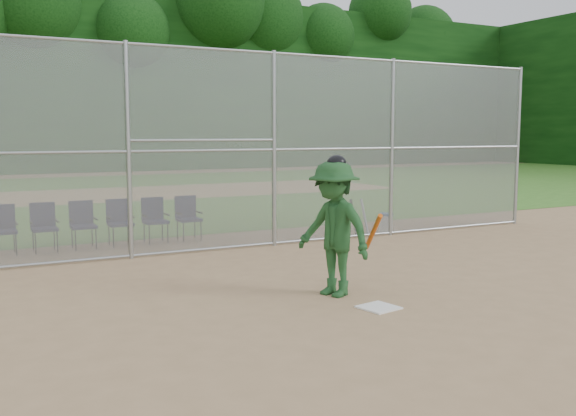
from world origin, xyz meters
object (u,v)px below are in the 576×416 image
batter_at_plate (334,228)px  chair_0 (3,230)px  home_plate (379,307)px  water_cooler (386,222)px

batter_at_plate → chair_0: (-3.97, 5.60, -0.50)m
home_plate → batter_at_plate: 1.32m
water_cooler → batter_at_plate: bearing=-133.4°
home_plate → chair_0: bearing=122.5°
batter_at_plate → water_cooler: 6.37m
home_plate → water_cooler: size_ratio=1.07×
water_cooler → chair_0: size_ratio=0.45×
chair_0 → batter_at_plate: bearing=-54.7°
home_plate → water_cooler: bearing=52.6°
batter_at_plate → chair_0: bearing=125.3°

